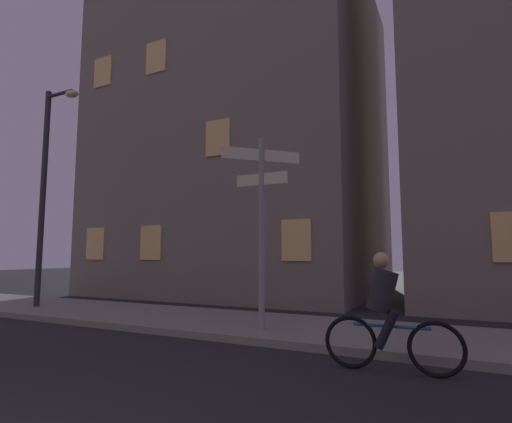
% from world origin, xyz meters
% --- Properties ---
extents(sidewalk_kerb, '(40.00, 2.94, 0.14)m').
position_xyz_m(sidewalk_kerb, '(0.00, 7.10, 0.07)').
color(sidewalk_kerb, gray).
rests_on(sidewalk_kerb, ground_plane).
extents(signpost, '(1.20, 1.20, 3.80)m').
position_xyz_m(signpost, '(-0.30, 6.41, 2.40)').
color(signpost, gray).
rests_on(signpost, sidewalk_kerb).
extents(street_lamp, '(1.30, 0.28, 6.25)m').
position_xyz_m(street_lamp, '(-7.30, 6.72, 3.78)').
color(street_lamp, '#2D2D30').
rests_on(street_lamp, sidewalk_kerb).
extents(cyclist, '(1.82, 0.34, 1.61)m').
position_xyz_m(cyclist, '(2.26, 5.02, 0.75)').
color(cyclist, black).
rests_on(cyclist, ground_plane).
extents(building_left_block, '(10.78, 9.40, 13.19)m').
position_xyz_m(building_left_block, '(-5.01, 14.80, 6.60)').
color(building_left_block, slate).
rests_on(building_left_block, ground_plane).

